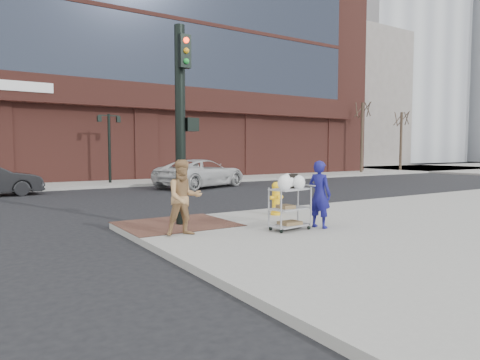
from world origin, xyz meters
TOP-DOWN VIEW (x-y plane):
  - ground at (0.00, 0.00)m, footprint 220.00×220.00m
  - sidewalk_far at (12.50, 32.00)m, footprint 65.00×36.00m
  - brick_curb_ramp at (-0.60, 0.90)m, footprint 2.80×2.40m
  - bank_building at (5.00, 31.00)m, footprint 42.00×26.00m
  - filler_block at (40.00, 38.00)m, footprint 14.00×20.00m
  - bare_tree_a at (24.00, 16.50)m, footprint 1.80×1.80m
  - bare_tree_b at (30.00, 17.00)m, footprint 1.80×1.80m
  - lamp_post at (2.00, 16.00)m, footprint 1.32×0.22m
  - traffic_signal_pole at (-0.48, 0.77)m, footprint 0.61×0.51m
  - woman_blue at (2.15, -1.46)m, footprint 0.53×0.68m
  - pedestrian_tan at (-1.04, -0.53)m, footprint 0.90×0.74m
  - minivan_white at (5.79, 11.73)m, footprint 6.13×4.48m
  - utility_cart at (1.34, -1.31)m, footprint 1.04×0.69m
  - fire_hydrant at (2.53, 0.77)m, footprint 0.46×0.32m

SIDE VIEW (x-z plane):
  - ground at x=0.00m, z-range 0.00..0.00m
  - sidewalk_far at x=12.50m, z-range 0.00..0.15m
  - brick_curb_ramp at x=-0.60m, z-range 0.15..0.16m
  - fire_hydrant at x=2.53m, z-range 0.16..1.13m
  - utility_cart at x=1.34m, z-range 0.09..1.43m
  - minivan_white at x=5.79m, z-range 0.00..1.55m
  - woman_blue at x=2.15m, z-range 0.15..1.79m
  - pedestrian_tan at x=-1.04m, z-range 0.15..1.84m
  - lamp_post at x=2.00m, z-range 0.62..4.62m
  - traffic_signal_pole at x=-0.48m, z-range 0.33..5.33m
  - bare_tree_b at x=30.00m, z-range 2.44..9.14m
  - bare_tree_a at x=24.00m, z-range 2.67..9.87m
  - filler_block at x=40.00m, z-range 0.00..18.00m
  - bank_building at x=5.00m, z-range 0.15..28.15m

